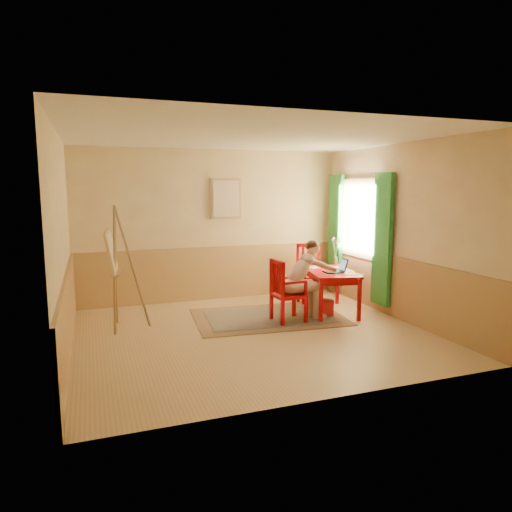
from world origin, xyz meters
name	(u,v)px	position (x,y,z in m)	size (l,w,h in m)	color
room	(253,238)	(0.00, 0.00, 1.40)	(5.04, 4.54, 2.84)	tan
wainscot	(236,288)	(0.00, 0.80, 0.50)	(5.00, 4.50, 1.00)	tan
window	(358,230)	(2.42, 1.10, 1.35)	(0.12, 2.01, 2.20)	white
wall_portrait	(226,199)	(0.25, 2.20, 1.90)	(0.60, 0.05, 0.76)	tan
rug	(269,317)	(0.52, 0.69, 0.01)	(2.54, 1.81, 0.02)	#8C7251
table	(330,276)	(1.61, 0.62, 0.63)	(0.95, 1.32, 0.72)	#B50206
chair_left	(286,291)	(0.67, 0.35, 0.50)	(0.49, 0.47, 1.00)	#B50206
chair_back	(309,272)	(1.69, 1.59, 0.52)	(0.61, 0.62, 1.04)	#B50206
figure	(304,277)	(1.00, 0.39, 0.70)	(0.96, 0.43, 1.28)	beige
laptop	(337,270)	(1.64, 0.47, 0.76)	(0.38, 0.24, 0.22)	#1E2338
papers	(338,270)	(1.76, 0.63, 0.72)	(0.66, 1.07, 0.00)	white
vase	(335,252)	(2.02, 1.20, 0.95)	(0.25, 0.23, 0.50)	#3F724C
wastebasket	(326,308)	(1.45, 0.45, 0.14)	(0.25, 0.25, 0.27)	red
easel	(114,256)	(-1.85, 0.91, 1.10)	(0.65, 0.83, 1.86)	olive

